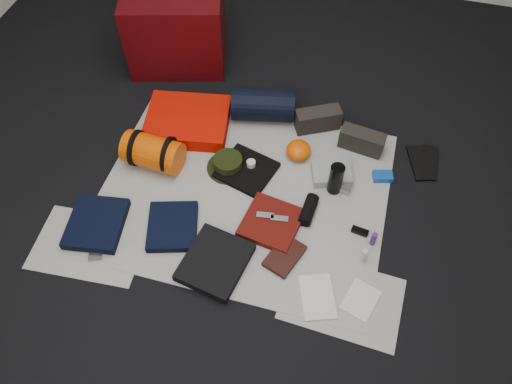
% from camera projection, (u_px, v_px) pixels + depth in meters
% --- Properties ---
extents(floor, '(4.50, 4.50, 0.02)m').
position_uv_depth(floor, '(244.00, 193.00, 2.87)').
color(floor, black).
rests_on(floor, ground).
extents(newspaper_mat, '(1.60, 1.30, 0.01)m').
position_uv_depth(newspaper_mat, '(244.00, 192.00, 2.86)').
color(newspaper_mat, beige).
rests_on(newspaper_mat, floor).
extents(newspaper_sheet_front_left, '(0.61, 0.44, 0.00)m').
position_uv_depth(newspaper_sheet_front_left, '(90.00, 245.00, 2.66)').
color(newspaper_sheet_front_left, beige).
rests_on(newspaper_sheet_front_left, floor).
extents(newspaper_sheet_front_right, '(0.60, 0.43, 0.00)m').
position_uv_depth(newspaper_sheet_front_right, '(342.00, 299.00, 2.48)').
color(newspaper_sheet_front_right, beige).
rests_on(newspaper_sheet_front_right, floor).
extents(red_cabinet, '(0.74, 0.67, 0.52)m').
position_uv_depth(red_cabinet, '(176.00, 25.00, 3.33)').
color(red_cabinet, '#480508').
rests_on(red_cabinet, floor).
extents(sleeping_pad, '(0.57, 0.49, 0.09)m').
position_uv_depth(sleeping_pad, '(188.00, 121.00, 3.11)').
color(sleeping_pad, red).
rests_on(sleeping_pad, newspaper_mat).
extents(stuff_sack, '(0.35, 0.22, 0.20)m').
position_uv_depth(stuff_sack, '(153.00, 152.00, 2.89)').
color(stuff_sack, '#DB4B03').
rests_on(stuff_sack, newspaper_mat).
extents(sack_strap_left, '(0.02, 0.22, 0.22)m').
position_uv_depth(sack_strap_left, '(137.00, 148.00, 2.90)').
color(sack_strap_left, black).
rests_on(sack_strap_left, newspaper_mat).
extents(sack_strap_right, '(0.03, 0.22, 0.22)m').
position_uv_depth(sack_strap_right, '(169.00, 155.00, 2.87)').
color(sack_strap_right, black).
rests_on(sack_strap_right, newspaper_mat).
extents(navy_duffel, '(0.42, 0.28, 0.20)m').
position_uv_depth(navy_duffel, '(263.00, 105.00, 3.11)').
color(navy_duffel, black).
rests_on(navy_duffel, newspaper_mat).
extents(boonie_brim, '(0.32, 0.32, 0.01)m').
position_uv_depth(boonie_brim, '(228.00, 167.00, 2.95)').
color(boonie_brim, black).
rests_on(boonie_brim, newspaper_mat).
extents(boonie_crown, '(0.17, 0.17, 0.08)m').
position_uv_depth(boonie_crown, '(228.00, 163.00, 2.92)').
color(boonie_crown, black).
rests_on(boonie_crown, boonie_brim).
extents(hiking_boot_left, '(0.29, 0.22, 0.14)m').
position_uv_depth(hiking_boot_left, '(318.00, 119.00, 3.09)').
color(hiking_boot_left, '#28231F').
rests_on(hiking_boot_left, newspaper_mat).
extents(hiking_boot_right, '(0.28, 0.14, 0.13)m').
position_uv_depth(hiking_boot_right, '(362.00, 141.00, 2.99)').
color(hiking_boot_right, '#28231F').
rests_on(hiking_boot_right, newspaper_mat).
extents(flip_flop_left, '(0.10, 0.26, 0.01)m').
position_uv_depth(flip_flop_left, '(429.00, 162.00, 2.97)').
color(flip_flop_left, black).
rests_on(flip_flop_left, floor).
extents(flip_flop_right, '(0.17, 0.28, 0.01)m').
position_uv_depth(flip_flop_right, '(419.00, 163.00, 2.97)').
color(flip_flop_right, black).
rests_on(flip_flop_right, floor).
extents(trousers_navy_a, '(0.34, 0.37, 0.05)m').
position_uv_depth(trousers_navy_a, '(96.00, 224.00, 2.70)').
color(trousers_navy_a, black).
rests_on(trousers_navy_a, newspaper_mat).
extents(trousers_navy_b, '(0.33, 0.36, 0.05)m').
position_uv_depth(trousers_navy_b, '(173.00, 226.00, 2.69)').
color(trousers_navy_b, black).
rests_on(trousers_navy_b, newspaper_mat).
extents(trousers_charcoal, '(0.36, 0.39, 0.05)m').
position_uv_depth(trousers_charcoal, '(215.00, 262.00, 2.56)').
color(trousers_charcoal, black).
rests_on(trousers_charcoal, newspaper_mat).
extents(black_tshirt, '(0.37, 0.35, 0.03)m').
position_uv_depth(black_tshirt, '(246.00, 170.00, 2.92)').
color(black_tshirt, black).
rests_on(black_tshirt, newspaper_mat).
extents(red_shirt, '(0.34, 0.34, 0.04)m').
position_uv_depth(red_shirt, '(271.00, 223.00, 2.71)').
color(red_shirt, '#580F09').
rests_on(red_shirt, newspaper_mat).
extents(orange_stuff_sack, '(0.19, 0.19, 0.10)m').
position_uv_depth(orange_stuff_sack, '(298.00, 150.00, 2.97)').
color(orange_stuff_sack, '#DB4B03').
rests_on(orange_stuff_sack, newspaper_mat).
extents(first_aid_pouch, '(0.26, 0.23, 0.06)m').
position_uv_depth(first_aid_pouch, '(331.00, 173.00, 2.89)').
color(first_aid_pouch, gray).
rests_on(first_aid_pouch, newspaper_mat).
extents(water_bottle, '(0.09, 0.09, 0.20)m').
position_uv_depth(water_bottle, '(336.00, 179.00, 2.78)').
color(water_bottle, black).
rests_on(water_bottle, newspaper_mat).
extents(speaker, '(0.09, 0.19, 0.07)m').
position_uv_depth(speaker, '(309.00, 210.00, 2.74)').
color(speaker, black).
rests_on(speaker, newspaper_mat).
extents(compact_camera, '(0.11, 0.08, 0.04)m').
position_uv_depth(compact_camera, '(342.00, 187.00, 2.85)').
color(compact_camera, '#A5A4A9').
rests_on(compact_camera, newspaper_mat).
extents(cyan_case, '(0.13, 0.10, 0.04)m').
position_uv_depth(cyan_case, '(383.00, 176.00, 2.89)').
color(cyan_case, '#0F4897').
rests_on(cyan_case, newspaper_mat).
extents(toiletry_purple, '(0.03, 0.03, 0.09)m').
position_uv_depth(toiletry_purple, '(373.00, 239.00, 2.62)').
color(toiletry_purple, '#4B216B').
rests_on(toiletry_purple, newspaper_mat).
extents(toiletry_clear, '(0.03, 0.03, 0.09)m').
position_uv_depth(toiletry_clear, '(364.00, 255.00, 2.56)').
color(toiletry_clear, '#B1B6B1').
rests_on(toiletry_clear, newspaper_mat).
extents(paperback_book, '(0.21, 0.25, 0.03)m').
position_uv_depth(paperback_book, '(285.00, 256.00, 2.60)').
color(paperback_book, black).
rests_on(paperback_book, newspaper_mat).
extents(map_booklet, '(0.24, 0.28, 0.01)m').
position_uv_depth(map_booklet, '(317.00, 297.00, 2.47)').
color(map_booklet, silver).
rests_on(map_booklet, newspaper_mat).
extents(map_printout, '(0.20, 0.22, 0.01)m').
position_uv_depth(map_printout, '(361.00, 300.00, 2.47)').
color(map_printout, silver).
rests_on(map_printout, newspaper_mat).
extents(sunglasses, '(0.10, 0.05, 0.02)m').
position_uv_depth(sunglasses, '(360.00, 231.00, 2.69)').
color(sunglasses, black).
rests_on(sunglasses, newspaper_mat).
extents(key_cluster, '(0.09, 0.09, 0.01)m').
position_uv_depth(key_cluster, '(96.00, 255.00, 2.61)').
color(key_cluster, '#A5A4A9').
rests_on(key_cluster, newspaper_mat).
extents(tape_roll, '(0.05, 0.05, 0.03)m').
position_uv_depth(tape_roll, '(251.00, 164.00, 2.91)').
color(tape_roll, silver).
rests_on(tape_roll, black_tshirt).
extents(energy_bar_a, '(0.10, 0.05, 0.01)m').
position_uv_depth(energy_bar_a, '(265.00, 215.00, 2.70)').
color(energy_bar_a, '#A5A4A9').
rests_on(energy_bar_a, red_shirt).
extents(energy_bar_b, '(0.10, 0.05, 0.01)m').
position_uv_depth(energy_bar_b, '(279.00, 219.00, 2.69)').
color(energy_bar_b, '#A5A4A9').
rests_on(energy_bar_b, red_shirt).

